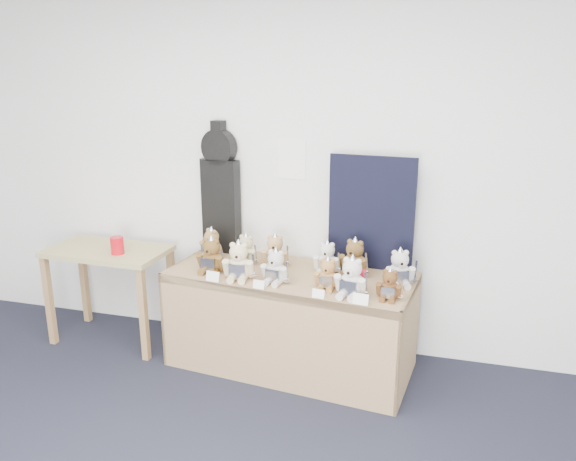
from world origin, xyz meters
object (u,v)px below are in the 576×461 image
(side_table, at_px, (109,264))
(teddy_front_far_right, at_px, (352,279))
(teddy_back_end, at_px, (400,269))
(teddy_front_far_left, at_px, (211,257))
(teddy_front_centre, at_px, (276,268))
(teddy_front_end, at_px, (389,286))
(teddy_back_far_left, at_px, (211,245))
(teddy_front_right, at_px, (328,275))
(teddy_front_left, at_px, (239,262))
(teddy_back_left, at_px, (246,251))
(guitar_case, at_px, (220,189))
(teddy_back_right, at_px, (354,259))
(teddy_back_centre_right, at_px, (327,259))
(display_table, at_px, (287,297))
(teddy_back_centre_left, at_px, (275,252))
(red_cup, at_px, (117,245))

(side_table, xyz_separation_m, teddy_front_far_right, (1.97, -0.30, 0.19))
(side_table, relative_size, teddy_back_end, 3.39)
(teddy_front_far_left, distance_m, teddy_front_centre, 0.50)
(teddy_front_end, distance_m, teddy_back_far_left, 1.45)
(teddy_front_right, bearing_deg, teddy_front_end, -6.51)
(teddy_front_left, bearing_deg, side_table, 161.84)
(teddy_back_left, bearing_deg, guitar_case, 146.39)
(teddy_front_far_left, relative_size, teddy_front_centre, 1.08)
(teddy_front_left, distance_m, teddy_back_right, 0.81)
(teddy_back_left, xyz_separation_m, teddy_back_centre_right, (0.62, -0.02, 0.00))
(teddy_front_far_left, bearing_deg, teddy_back_left, 57.17)
(teddy_front_far_left, height_order, teddy_front_end, teddy_front_far_left)
(teddy_front_left, relative_size, teddy_back_left, 1.19)
(teddy_back_left, xyz_separation_m, teddy_back_end, (1.13, -0.12, 0.01))
(teddy_back_left, bearing_deg, display_table, -20.53)
(side_table, relative_size, teddy_front_left, 3.14)
(display_table, relative_size, teddy_front_end, 8.07)
(teddy_front_end, distance_m, teddy_back_right, 0.46)
(teddy_back_centre_left, bearing_deg, teddy_front_end, -28.15)
(display_table, distance_m, teddy_front_right, 0.42)
(teddy_front_left, bearing_deg, red_cup, 165.05)
(guitar_case, xyz_separation_m, teddy_back_centre_left, (0.51, -0.24, -0.39))
(teddy_front_left, height_order, teddy_back_far_left, teddy_front_left)
(teddy_front_right, height_order, teddy_back_far_left, teddy_back_far_left)
(teddy_front_far_left, xyz_separation_m, teddy_back_end, (1.31, 0.12, -0.00))
(teddy_front_far_left, height_order, teddy_front_left, teddy_front_left)
(side_table, relative_size, teddy_front_end, 4.22)
(teddy_back_end, bearing_deg, teddy_front_right, -172.54)
(teddy_front_far_right, height_order, teddy_back_end, teddy_front_far_right)
(teddy_front_far_left, relative_size, teddy_back_far_left, 1.08)
(teddy_front_right, height_order, teddy_back_centre_left, teddy_back_centre_left)
(teddy_front_centre, distance_m, teddy_back_centre_left, 0.32)
(display_table, distance_m, teddy_back_far_left, 0.75)
(teddy_back_centre_left, relative_size, teddy_back_centre_right, 1.05)
(display_table, height_order, teddy_front_far_right, teddy_front_far_right)
(teddy_back_end, bearing_deg, teddy_front_end, -114.95)
(teddy_front_right, distance_m, teddy_back_centre_left, 0.55)
(teddy_front_left, height_order, teddy_back_right, teddy_front_left)
(teddy_back_centre_right, xyz_separation_m, teddy_back_far_left, (-0.91, 0.07, 0.00))
(guitar_case, bearing_deg, teddy_back_centre_right, -3.34)
(teddy_front_right, distance_m, teddy_back_end, 0.49)
(teddy_front_left, height_order, teddy_back_centre_left, teddy_front_left)
(teddy_front_end, bearing_deg, teddy_back_end, 85.74)
(teddy_front_far_left, bearing_deg, display_table, 9.57)
(teddy_front_centre, relative_size, teddy_back_right, 0.90)
(side_table, height_order, teddy_front_left, teddy_front_left)
(teddy_front_left, xyz_separation_m, teddy_back_end, (1.07, 0.19, -0.01))
(red_cup, height_order, teddy_back_centre_right, teddy_back_centre_right)
(teddy_front_far_left, relative_size, teddy_back_end, 1.03)
(display_table, bearing_deg, teddy_front_centre, -102.60)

